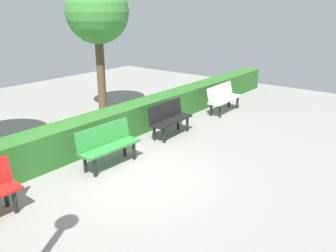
{
  "coord_description": "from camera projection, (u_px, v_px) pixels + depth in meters",
  "views": [
    {
      "loc": [
        4.57,
        4.31,
        3.16
      ],
      "look_at": [
        -1.49,
        -0.41,
        0.55
      ],
      "focal_mm": 37.4,
      "sensor_mm": 36.0,
      "label": 1
    }
  ],
  "objects": [
    {
      "name": "bench_white",
      "position": [
        223.0,
        97.0,
        11.03
      ],
      "size": [
        1.55,
        0.53,
        0.86
      ],
      "rotation": [
        0.0,
        0.0,
        0.04
      ],
      "color": "white",
      "rests_on": "ground_plane"
    },
    {
      "name": "tree_near",
      "position": [
        97.0,
        13.0,
        10.26
      ],
      "size": [
        1.87,
        1.87,
        3.98
      ],
      "color": "brown",
      "rests_on": "ground_plane"
    },
    {
      "name": "bench_green",
      "position": [
        108.0,
        143.0,
        7.26
      ],
      "size": [
        1.4,
        0.49,
        0.86
      ],
      "rotation": [
        0.0,
        0.0,
        -0.03
      ],
      "color": "#2D8C38",
      "rests_on": "ground_plane"
    },
    {
      "name": "bench_black",
      "position": [
        169.0,
        118.0,
        8.98
      ],
      "size": [
        1.37,
        0.5,
        0.86
      ],
      "rotation": [
        0.0,
        0.0,
        0.04
      ],
      "color": "black",
      "rests_on": "ground_plane"
    },
    {
      "name": "hedge_row",
      "position": [
        114.0,
        125.0,
        8.72
      ],
      "size": [
        15.63,
        0.66,
        0.76
      ],
      "primitive_type": "cube",
      "color": "#2D6B28",
      "rests_on": "ground_plane"
    },
    {
      "name": "ground_plane",
      "position": [
        138.0,
        175.0,
        6.94
      ],
      "size": [
        19.63,
        19.63,
        0.0
      ],
      "primitive_type": "plane",
      "color": "gray"
    }
  ]
}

